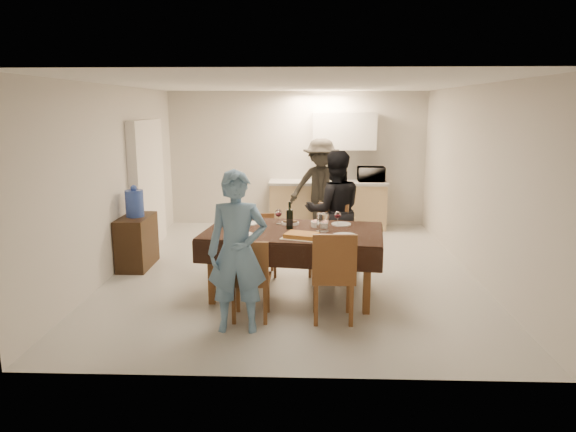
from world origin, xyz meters
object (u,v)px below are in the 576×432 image
at_px(water_pitcher, 323,222).
at_px(savoury_tart, 302,235).
at_px(dining_table, 294,233).
at_px(water_jug, 135,203).
at_px(console, 137,242).
at_px(wine_bottle, 290,215).
at_px(person_kitchen, 321,187).
at_px(microwave, 371,174).
at_px(person_near, 237,252).
at_px(person_far, 334,211).

relative_size(water_pitcher, savoury_tart, 0.52).
relative_size(dining_table, water_jug, 5.89).
xyz_separation_m(console, savoury_tart, (2.41, -1.45, 0.48)).
bearing_deg(water_pitcher, wine_bottle, 165.96).
xyz_separation_m(dining_table, person_kitchen, (0.42, 3.21, 0.08)).
relative_size(console, microwave, 1.62).
height_order(person_near, person_far, person_far).
distance_m(microwave, person_near, 5.09).
distance_m(water_pitcher, person_near, 1.35).
relative_size(dining_table, person_far, 1.33).
distance_m(wine_bottle, microwave, 3.88).
relative_size(water_pitcher, person_kitchen, 0.13).
distance_m(water_pitcher, savoury_tart, 0.42).
bearing_deg(wine_bottle, person_far, 59.04).
distance_m(savoury_tart, microwave, 4.24).
relative_size(microwave, person_near, 0.30).
distance_m(water_jug, microwave, 4.52).
height_order(water_pitcher, person_far, person_far).
bearing_deg(dining_table, person_kitchen, 90.13).
xyz_separation_m(dining_table, microwave, (1.39, 3.66, 0.26)).
relative_size(wine_bottle, person_far, 0.20).
relative_size(savoury_tart, person_kitchen, 0.24).
bearing_deg(microwave, person_kitchen, 24.95).
bearing_deg(savoury_tart, dining_table, 104.74).
xyz_separation_m(console, person_far, (2.86, -0.02, 0.48)).
relative_size(microwave, person_far, 0.29).
bearing_deg(wine_bottle, water_jug, 155.75).
distance_m(water_pitcher, person_far, 1.12).
height_order(console, savoury_tart, savoury_tart).
height_order(console, water_pitcher, water_pitcher).
distance_m(console, savoury_tart, 2.86).
distance_m(wine_bottle, person_near, 1.22).
bearing_deg(console, person_near, -50.24).
bearing_deg(water_pitcher, savoury_tart, -127.15).
height_order(water_jug, person_far, person_far).
relative_size(dining_table, person_near, 1.35).
xyz_separation_m(water_pitcher, person_far, (0.20, 1.10, -0.08)).
distance_m(dining_table, person_near, 1.19).
distance_m(microwave, person_far, 2.74).
distance_m(console, wine_bottle, 2.56).
bearing_deg(console, dining_table, -24.82).
bearing_deg(water_pitcher, person_far, 79.70).
height_order(wine_bottle, water_pitcher, wine_bottle).
height_order(water_jug, water_pitcher, water_jug).
xyz_separation_m(microwave, person_far, (-0.84, -2.61, -0.19)).
bearing_deg(water_pitcher, person_kitchen, 88.78).
bearing_deg(person_far, savoury_tart, 64.24).
distance_m(dining_table, wine_bottle, 0.22).
bearing_deg(person_far, console, -8.69).
bearing_deg(wine_bottle, water_pitcher, -14.04).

